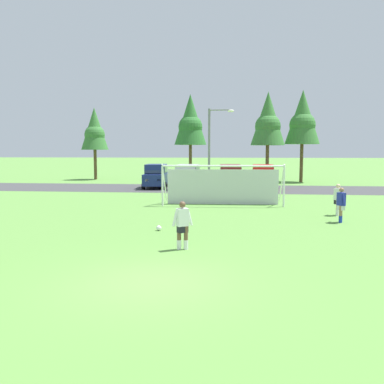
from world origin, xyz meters
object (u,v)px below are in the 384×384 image
at_px(parked_car_slot_far_left, 156,176).
at_px(parked_car_slot_left, 188,176).
at_px(player_defender_far, 341,205).
at_px(street_lamp, 212,151).
at_px(soccer_ball, 159,228).
at_px(soccer_goal, 222,184).
at_px(parked_car_slot_center, 263,177).
at_px(player_striker_near, 338,200).
at_px(parked_car_slot_center_left, 230,177).
at_px(player_midfield_center, 182,225).

bearing_deg(parked_car_slot_far_left, parked_car_slot_left, -9.86).
distance_m(player_defender_far, street_lamp, 13.45).
bearing_deg(parked_car_slot_left, street_lamp, -64.18).
relative_size(soccer_ball, parked_car_slot_far_left, 0.05).
distance_m(soccer_goal, parked_car_slot_center, 11.18).
relative_size(player_defender_far, street_lamp, 0.25).
relative_size(parked_car_slot_far_left, parked_car_slot_center, 1.01).
xyz_separation_m(player_striker_near, street_lamp, (-7.15, 9.15, 2.56)).
relative_size(parked_car_slot_left, parked_car_slot_center_left, 0.99).
xyz_separation_m(soccer_ball, player_striker_near, (8.44, 5.11, 0.71)).
relative_size(soccer_ball, parked_car_slot_left, 0.05).
bearing_deg(street_lamp, soccer_ball, -95.17).
relative_size(player_midfield_center, player_defender_far, 1.00).
relative_size(soccer_goal, player_striker_near, 4.57).
bearing_deg(parked_car_slot_center_left, parked_car_slot_left, -178.59).
relative_size(soccer_ball, player_defender_far, 0.13).
bearing_deg(parked_car_slot_center_left, soccer_ball, -97.65).
bearing_deg(soccer_ball, player_defender_far, 20.00).
distance_m(player_midfield_center, street_lamp, 17.59).
bearing_deg(soccer_goal, soccer_ball, -104.88).
bearing_deg(street_lamp, player_midfield_center, -89.55).
distance_m(player_defender_far, parked_car_slot_left, 18.88).
xyz_separation_m(soccer_goal, player_midfield_center, (-0.90, -11.89, -0.47)).
bearing_deg(street_lamp, parked_car_slot_center, 51.44).
bearing_deg(player_midfield_center, parked_car_slot_left, 96.63).
bearing_deg(soccer_ball, player_striker_near, 31.23).
distance_m(player_striker_near, parked_car_slot_center_left, 15.50).
height_order(player_midfield_center, parked_car_slot_left, parked_car_slot_left).
distance_m(soccer_goal, parked_car_slot_left, 11.21).
bearing_deg(player_defender_far, soccer_ball, -160.00).
height_order(soccer_goal, parked_car_slot_far_left, soccer_goal).
distance_m(parked_car_slot_far_left, parked_car_slot_center, 9.60).
xyz_separation_m(soccer_ball, parked_car_slot_far_left, (-4.14, 19.90, 1.00)).
bearing_deg(player_defender_far, parked_car_slot_far_left, 125.76).
distance_m(player_defender_far, parked_car_slot_far_left, 20.91).
xyz_separation_m(parked_car_slot_far_left, parked_car_slot_left, (2.95, -0.51, 0.00)).
relative_size(parked_car_slot_left, parked_car_slot_center, 1.00).
bearing_deg(parked_car_slot_center, parked_car_slot_left, -179.19).
bearing_deg(parked_car_slot_left, soccer_ball, -86.49).
bearing_deg(soccer_goal, player_striker_near, -30.72).
bearing_deg(player_midfield_center, parked_car_slot_center_left, 86.99).
distance_m(player_striker_near, street_lamp, 11.89).
bearing_deg(parked_car_slot_left, player_defender_far, -60.61).
relative_size(soccer_ball, parked_car_slot_center, 0.05).
xyz_separation_m(parked_car_slot_center, street_lamp, (-4.16, -5.22, 2.27)).
distance_m(player_striker_near, parked_car_slot_far_left, 19.41).
height_order(parked_car_slot_far_left, parked_car_slot_center_left, same).
distance_m(player_striker_near, parked_car_slot_left, 17.22).
height_order(player_midfield_center, player_defender_far, same).
bearing_deg(player_striker_near, player_midfield_center, -130.33).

